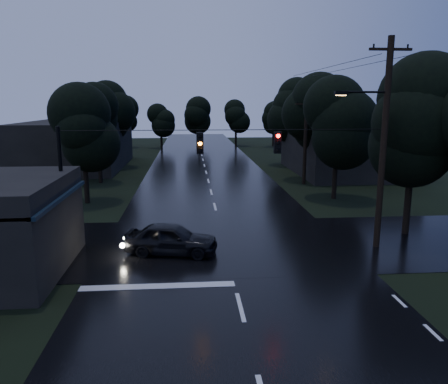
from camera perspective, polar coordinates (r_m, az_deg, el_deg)
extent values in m
cube|color=black|center=(39.69, -2.06, 1.42)|extent=(12.00, 120.00, 0.02)
cube|color=black|center=(22.23, 0.04, -6.81)|extent=(60.00, 9.00, 0.02)
cube|color=black|center=(19.17, -20.53, -0.66)|extent=(0.30, 7.00, 0.15)
cylinder|color=black|center=(16.93, -23.52, -8.46)|extent=(0.10, 0.10, 3.00)
cylinder|color=black|center=(22.42, -18.66, -3.28)|extent=(0.10, 0.10, 3.00)
cube|color=#FFB766|center=(17.95, -21.81, -3.86)|extent=(0.06, 1.60, 0.50)
cube|color=#FFB766|center=(20.46, -19.63, -1.86)|extent=(0.06, 1.20, 0.50)
cube|color=black|center=(46.05, 15.44, 5.19)|extent=(10.00, 14.00, 4.40)
cube|color=black|center=(50.75, -18.69, 5.90)|extent=(10.00, 16.00, 5.00)
cylinder|color=black|center=(22.13, 20.11, 5.65)|extent=(0.30, 0.30, 10.00)
cube|color=black|center=(22.16, 20.93, 17.03)|extent=(2.00, 0.12, 0.12)
cylinder|color=black|center=(21.60, 17.86, 12.32)|extent=(2.20, 0.10, 0.10)
cube|color=black|center=(21.21, 15.04, 12.37)|extent=(0.60, 0.25, 0.18)
cube|color=#FFB266|center=(21.21, 15.02, 12.10)|extent=(0.45, 0.18, 0.03)
cylinder|color=black|center=(38.49, 10.56, 6.54)|extent=(0.30, 0.30, 7.50)
cube|color=black|center=(38.35, 10.74, 11.23)|extent=(2.00, 0.12, 0.12)
cylinder|color=black|center=(21.23, -20.34, -0.06)|extent=(0.18, 0.18, 6.00)
cylinder|color=black|center=(20.13, 0.27, 8.12)|extent=(15.00, 0.03, 0.03)
cube|color=black|center=(20.11, -3.16, 6.38)|extent=(0.32, 0.25, 1.00)
sphere|color=orange|center=(19.96, -3.15, 6.34)|extent=(0.18, 0.18, 0.18)
cube|color=black|center=(20.52, 7.00, 6.42)|extent=(0.32, 0.25, 1.00)
sphere|color=#FF0C07|center=(20.37, 7.09, 6.38)|extent=(0.18, 0.18, 0.18)
cylinder|color=black|center=(25.57, 22.80, -2.03)|extent=(0.36, 0.36, 2.80)
sphere|color=black|center=(25.04, 23.41, 5.56)|extent=(4.48, 4.48, 4.48)
sphere|color=black|center=(24.96, 23.64, 8.30)|extent=(4.48, 4.48, 4.48)
sphere|color=black|center=(24.94, 23.86, 11.04)|extent=(4.48, 4.48, 4.48)
cylinder|color=black|center=(32.40, -17.53, 0.76)|extent=(0.36, 0.36, 2.45)
sphere|color=black|center=(32.00, -17.85, 5.99)|extent=(3.92, 3.92, 3.92)
sphere|color=black|center=(31.92, -17.97, 7.87)|extent=(3.92, 3.92, 3.92)
sphere|color=black|center=(31.88, -18.09, 9.75)|extent=(3.92, 3.92, 3.92)
cylinder|color=black|center=(40.22, -15.88, 3.01)|extent=(0.36, 0.36, 2.62)
sphere|color=black|center=(39.90, -16.14, 7.54)|extent=(4.20, 4.20, 4.20)
sphere|color=black|center=(39.84, -16.23, 9.15)|extent=(4.20, 4.20, 4.20)
sphere|color=black|center=(39.82, -16.32, 10.77)|extent=(4.20, 4.20, 4.20)
cylinder|color=black|center=(50.07, -14.38, 4.81)|extent=(0.36, 0.36, 2.80)
sphere|color=black|center=(49.80, -14.58, 8.69)|extent=(4.48, 4.48, 4.48)
sphere|color=black|center=(49.77, -14.65, 10.07)|extent=(4.48, 4.48, 4.48)
sphere|color=black|center=(49.75, -14.72, 11.45)|extent=(4.48, 4.48, 4.48)
cylinder|color=black|center=(33.31, 14.23, 1.38)|extent=(0.36, 0.36, 2.62)
sphere|color=black|center=(32.91, 14.51, 6.85)|extent=(4.20, 4.20, 4.20)
sphere|color=black|center=(32.85, 14.61, 8.80)|extent=(4.20, 4.20, 4.20)
sphere|color=black|center=(32.82, 14.71, 10.76)|extent=(4.20, 4.20, 4.20)
cylinder|color=black|center=(41.01, 11.48, 3.50)|extent=(0.36, 0.36, 2.80)
sphere|color=black|center=(40.69, 11.67, 8.25)|extent=(4.48, 4.48, 4.48)
sphere|color=black|center=(40.64, 11.74, 9.94)|extent=(4.48, 4.48, 4.48)
sphere|color=black|center=(40.63, 11.81, 11.63)|extent=(4.48, 4.48, 4.48)
cylinder|color=black|center=(50.75, 9.04, 5.21)|extent=(0.36, 0.36, 2.97)
sphere|color=black|center=(50.48, 9.18, 9.29)|extent=(4.76, 4.76, 4.76)
sphere|color=black|center=(50.45, 9.22, 10.74)|extent=(4.76, 4.76, 4.76)
sphere|color=black|center=(50.45, 9.27, 12.18)|extent=(4.76, 4.76, 4.76)
imported|color=black|center=(20.79, -6.91, -6.08)|extent=(4.61, 2.56, 1.48)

